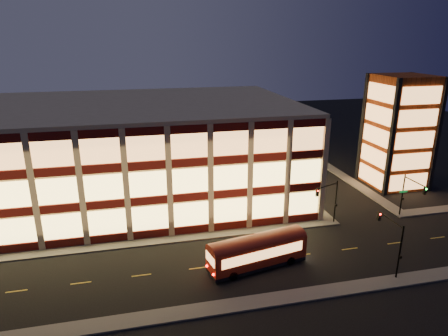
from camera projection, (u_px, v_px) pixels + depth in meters
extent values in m
plane|color=black|center=(157.00, 245.00, 47.54)|extent=(200.00, 200.00, 0.00)
cube|color=#514F4C|center=(131.00, 243.00, 47.79)|extent=(54.00, 2.00, 0.15)
cube|color=#514F4C|center=(285.00, 181.00, 68.18)|extent=(2.00, 30.00, 0.15)
cube|color=#514F4C|center=(438.00, 210.00, 57.05)|extent=(14.00, 2.00, 0.15)
cube|color=#514F4C|center=(344.00, 177.00, 70.55)|extent=(2.00, 30.00, 0.15)
cube|color=#514F4C|center=(167.00, 315.00, 35.50)|extent=(100.00, 2.00, 0.15)
cube|color=tan|center=(126.00, 152.00, 60.40)|extent=(50.00, 30.00, 14.00)
cube|color=tan|center=(123.00, 104.00, 58.12)|extent=(50.40, 30.40, 0.50)
cube|color=#470C0A|center=(130.00, 236.00, 48.42)|extent=(50.10, 0.25, 1.00)
cube|color=#FFD56B|center=(129.00, 220.00, 47.78)|extent=(49.00, 0.20, 3.00)
cube|color=#470C0A|center=(281.00, 179.00, 67.81)|extent=(0.25, 30.10, 1.00)
cube|color=#FFD56B|center=(281.00, 167.00, 67.15)|extent=(0.20, 29.00, 3.00)
cube|color=#470C0A|center=(128.00, 202.00, 47.04)|extent=(50.10, 0.25, 1.00)
cube|color=#FFD56B|center=(126.00, 186.00, 46.40)|extent=(49.00, 0.20, 3.00)
cube|color=#470C0A|center=(282.00, 154.00, 66.43)|extent=(0.25, 30.10, 1.00)
cube|color=#FFD56B|center=(282.00, 142.00, 65.76)|extent=(0.20, 29.00, 3.00)
cube|color=#470C0A|center=(125.00, 167.00, 45.66)|extent=(50.10, 0.25, 1.00)
cube|color=#FFD56B|center=(123.00, 149.00, 45.01)|extent=(49.00, 0.20, 3.00)
cube|color=#470C0A|center=(283.00, 128.00, 65.04)|extent=(0.25, 30.10, 1.00)
cube|color=#FFD56B|center=(284.00, 115.00, 64.38)|extent=(0.20, 29.00, 3.00)
cube|color=#8C3814|center=(398.00, 132.00, 64.41)|extent=(8.00, 8.00, 18.00)
cube|color=black|center=(392.00, 139.00, 59.85)|extent=(0.60, 0.60, 18.00)
cube|color=black|center=(437.00, 136.00, 61.58)|extent=(0.60, 0.60, 18.00)
cube|color=black|center=(363.00, 128.00, 67.25)|extent=(0.60, 0.60, 18.00)
cube|color=black|center=(404.00, 125.00, 68.97)|extent=(0.60, 0.60, 18.00)
cube|color=#E69750|center=(408.00, 182.00, 62.91)|extent=(6.60, 0.16, 2.60)
cube|color=#E69750|center=(371.00, 176.00, 65.80)|extent=(0.16, 6.60, 2.60)
cube|color=#E69750|center=(412.00, 162.00, 61.84)|extent=(6.60, 0.16, 2.60)
cube|color=#E69750|center=(373.00, 156.00, 64.73)|extent=(0.16, 6.60, 2.60)
cube|color=#E69750|center=(415.00, 140.00, 60.77)|extent=(6.60, 0.16, 2.60)
cube|color=#E69750|center=(376.00, 136.00, 63.66)|extent=(0.16, 6.60, 2.60)
cube|color=#E69750|center=(418.00, 118.00, 59.70)|extent=(6.60, 0.16, 2.60)
cube|color=#E69750|center=(378.00, 114.00, 62.59)|extent=(0.16, 6.60, 2.60)
cube|color=#E69750|center=(422.00, 95.00, 58.63)|extent=(6.60, 0.16, 2.60)
cube|color=#E69750|center=(381.00, 93.00, 61.52)|extent=(0.16, 6.60, 2.60)
cylinder|color=black|center=(336.00, 202.00, 52.39)|extent=(0.18, 0.18, 6.00)
cylinder|color=black|center=(328.00, 186.00, 50.47)|extent=(3.56, 1.63, 0.14)
cube|color=black|center=(317.00, 193.00, 49.56)|extent=(0.32, 0.32, 0.95)
sphere|color=#FF0C05|center=(318.00, 191.00, 49.30)|extent=(0.20, 0.20, 0.20)
cube|color=black|center=(336.00, 205.00, 52.34)|extent=(0.25, 0.18, 0.28)
cylinder|color=black|center=(402.00, 195.00, 54.55)|extent=(0.18, 0.18, 6.00)
cylinder|color=black|center=(415.00, 182.00, 51.85)|extent=(0.14, 4.00, 0.14)
cube|color=black|center=(425.00, 191.00, 50.16)|extent=(0.32, 0.32, 0.95)
sphere|color=#0CFF26|center=(426.00, 189.00, 49.90)|extent=(0.20, 0.20, 0.20)
cube|color=black|center=(403.00, 199.00, 54.49)|extent=(0.25, 0.18, 0.28)
cube|color=#0C7226|center=(404.00, 192.00, 54.22)|extent=(1.20, 0.06, 0.28)
cylinder|color=black|center=(400.00, 253.00, 40.10)|extent=(0.18, 0.18, 6.00)
cylinder|color=black|center=(391.00, 220.00, 41.10)|extent=(0.14, 4.00, 0.14)
cube|color=black|center=(379.00, 216.00, 43.11)|extent=(0.32, 0.32, 0.95)
sphere|color=#FF0C05|center=(380.00, 214.00, 42.84)|extent=(0.20, 0.20, 0.20)
cube|color=black|center=(400.00, 257.00, 40.04)|extent=(0.25, 0.18, 0.28)
cube|color=maroon|center=(257.00, 251.00, 42.60)|extent=(11.17, 4.82, 2.49)
cube|color=black|center=(257.00, 263.00, 43.06)|extent=(11.17, 4.82, 0.38)
cylinder|color=black|center=(233.00, 276.00, 40.63)|extent=(1.02, 0.51, 0.98)
cylinder|color=black|center=(223.00, 264.00, 42.69)|extent=(1.02, 0.51, 0.98)
cylinder|color=black|center=(290.00, 261.00, 43.37)|extent=(1.02, 0.51, 0.98)
cylinder|color=black|center=(278.00, 250.00, 45.43)|extent=(1.02, 0.51, 0.98)
cube|color=#E69750|center=(264.00, 255.00, 41.30)|extent=(9.36, 1.96, 1.08)
cube|color=#E69750|center=(251.00, 243.00, 43.70)|extent=(9.36, 1.96, 1.08)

